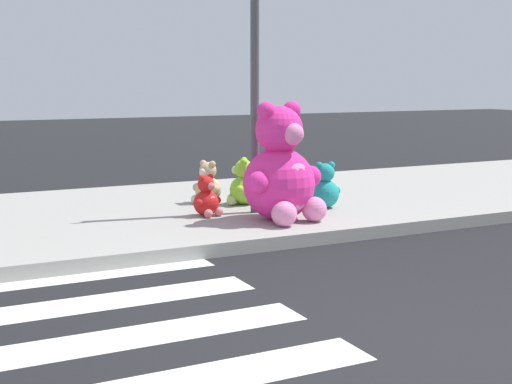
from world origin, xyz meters
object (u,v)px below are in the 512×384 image
at_px(plush_red, 207,199).
at_px(plush_teal, 324,189).
at_px(plush_pink_large, 281,173).
at_px(plush_tan, 207,186).
at_px(sign_pole, 255,77).
at_px(plush_yellow, 284,189).
at_px(plush_lime, 242,186).

xyz_separation_m(plush_red, plush_teal, (1.61, -0.15, 0.04)).
xyz_separation_m(plush_pink_large, plush_tan, (-0.33, 1.50, -0.33)).
bearing_deg(plush_tan, sign_pole, -73.37).
relative_size(plush_pink_large, plush_yellow, 2.49).
bearing_deg(plush_tan, plush_pink_large, -77.63).
distance_m(plush_pink_large, plush_lime, 1.24).
height_order(plush_teal, plush_tan, plush_teal).
xyz_separation_m(sign_pole, plush_lime, (0.12, 0.61, -1.45)).
distance_m(sign_pole, plush_tan, 1.75).
distance_m(plush_red, plush_yellow, 1.21).
relative_size(plush_pink_large, plush_teal, 2.32).
bearing_deg(plush_red, plush_yellow, 10.00).
xyz_separation_m(plush_teal, plush_lime, (-0.86, 0.71, 0.01)).
bearing_deg(plush_red, plush_tan, 67.13).
xyz_separation_m(plush_pink_large, plush_yellow, (0.50, 0.85, -0.34)).
height_order(plush_red, plush_lime, plush_lime).
xyz_separation_m(sign_pole, plush_tan, (-0.27, 0.91, -1.46)).
distance_m(plush_teal, plush_lime, 1.11).
bearing_deg(plush_red, plush_pink_large, -42.83).
relative_size(plush_teal, plush_tan, 1.04).
bearing_deg(plush_pink_large, plush_tan, 102.37).
xyz_separation_m(plush_pink_large, plush_teal, (0.91, 0.49, -0.32)).
bearing_deg(sign_pole, plush_tan, 106.63).
distance_m(plush_red, plush_tan, 0.93).
xyz_separation_m(plush_teal, plush_yellow, (-0.41, 0.36, -0.02)).
bearing_deg(sign_pole, plush_pink_large, -84.47).
relative_size(plush_teal, plush_lime, 0.96).
relative_size(plush_yellow, plush_tan, 0.97).
relative_size(plush_pink_large, plush_red, 2.74).
height_order(plush_teal, plush_lime, plush_lime).
relative_size(sign_pole, plush_yellow, 5.64).
bearing_deg(plush_pink_large, plush_lime, 87.18).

